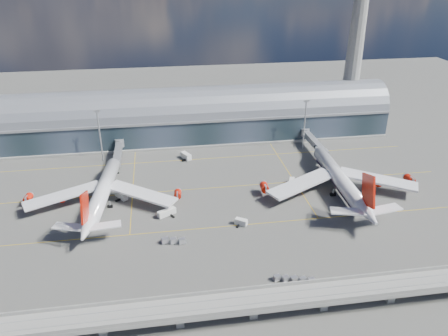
{
  "coord_description": "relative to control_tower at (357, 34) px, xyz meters",
  "views": [
    {
      "loc": [
        -21.7,
        -142.46,
        89.35
      ],
      "look_at": [
        2.05,
        10.0,
        14.0
      ],
      "focal_mm": 35.0,
      "sensor_mm": 36.0,
      "label": 1
    }
  ],
  "objects": [
    {
      "name": "ground",
      "position": [
        -85.0,
        -83.0,
        -51.64
      ],
      "size": [
        500.0,
        500.0,
        0.0
      ],
      "primitive_type": "plane",
      "color": "#474744",
      "rests_on": "ground"
    },
    {
      "name": "taxi_lines",
      "position": [
        -85.0,
        -60.89,
        -51.63
      ],
      "size": [
        200.0,
        80.12,
        0.01
      ],
      "color": "gold",
      "rests_on": "ground"
    },
    {
      "name": "terminal",
      "position": [
        -85.0,
        -5.01,
        -40.3
      ],
      "size": [
        200.0,
        30.0,
        28.0
      ],
      "color": "#1C282F",
      "rests_on": "ground"
    },
    {
      "name": "control_tower",
      "position": [
        0.0,
        0.0,
        0.0
      ],
      "size": [
        19.0,
        19.0,
        103.0
      ],
      "color": "gray",
      "rests_on": "ground"
    },
    {
      "name": "guideway",
      "position": [
        -85.0,
        -138.0,
        -46.34
      ],
      "size": [
        220.0,
        8.5,
        7.2
      ],
      "color": "gray",
      "rests_on": "ground"
    },
    {
      "name": "floodlight_mast_left",
      "position": [
        -135.0,
        -28.0,
        -38.0
      ],
      "size": [
        3.0,
        0.7,
        25.7
      ],
      "color": "gray",
      "rests_on": "ground"
    },
    {
      "name": "floodlight_mast_right",
      "position": [
        -35.0,
        -28.0,
        -38.0
      ],
      "size": [
        3.0,
        0.7,
        25.7
      ],
      "color": "gray",
      "rests_on": "ground"
    },
    {
      "name": "airliner_left",
      "position": [
        -131.04,
        -70.98,
        -45.98
      ],
      "size": [
        61.85,
        65.02,
        19.8
      ],
      "rotation": [
        0.0,
        0.0,
        -0.1
      ],
      "color": "white",
      "rests_on": "ground"
    },
    {
      "name": "airliner_right",
      "position": [
        -34.65,
        -75.08,
        -45.93
      ],
      "size": [
        66.28,
        69.27,
        21.99
      ],
      "rotation": [
        0.0,
        0.0,
        -0.04
      ],
      "color": "white",
      "rests_on": "ground"
    },
    {
      "name": "jet_bridge_left",
      "position": [
        -127.33,
        -29.88,
        -46.46
      ],
      "size": [
        4.4,
        28.0,
        7.25
      ],
      "color": "gray",
      "rests_on": "ground"
    },
    {
      "name": "jet_bridge_right",
      "position": [
        -31.08,
        -31.82,
        -46.46
      ],
      "size": [
        4.4,
        32.0,
        7.25
      ],
      "color": "gray",
      "rests_on": "ground"
    },
    {
      "name": "service_truck_0",
      "position": [
        -124.25,
        -66.31,
        -50.21
      ],
      "size": [
        5.57,
        6.75,
        2.76
      ],
      "rotation": [
        0.0,
        0.0,
        0.6
      ],
      "color": "silver",
      "rests_on": "ground"
    },
    {
      "name": "service_truck_1",
      "position": [
        -79.72,
        -93.02,
        -50.34
      ],
      "size": [
        4.83,
        4.16,
        2.58
      ],
      "rotation": [
        0.0,
        0.0,
        0.99
      ],
      "color": "silver",
      "rests_on": "ground"
    },
    {
      "name": "service_truck_2",
      "position": [
        -106.47,
        -82.33,
        -50.26
      ],
      "size": [
        7.39,
        5.46,
        2.65
      ],
      "rotation": [
        0.0,
        0.0,
        2.09
      ],
      "color": "silver",
      "rests_on": "ground"
    },
    {
      "name": "service_truck_3",
      "position": [
        -52.33,
        -65.78,
        -50.27
      ],
      "size": [
        3.92,
        5.92,
        2.67
      ],
      "rotation": [
        0.0,
        0.0,
        -0.36
      ],
      "color": "silver",
      "rests_on": "ground"
    },
    {
      "name": "service_truck_4",
      "position": [
        -46.93,
        -67.95,
        -50.32
      ],
      "size": [
        2.69,
        4.71,
        2.6
      ],
      "rotation": [
        0.0,
        0.0,
        -0.13
      ],
      "color": "silver",
      "rests_on": "ground"
    },
    {
      "name": "service_truck_5",
      "position": [
        -95.25,
        -32.09,
        -50.05
      ],
      "size": [
        5.08,
        6.83,
        3.1
      ],
      "rotation": [
        0.0,
        0.0,
        0.47
      ],
      "color": "silver",
      "rests_on": "ground"
    },
    {
      "name": "cargo_train_0",
      "position": [
        -104.81,
        -100.49,
        -50.63
      ],
      "size": [
        8.82,
        3.49,
        1.93
      ],
      "rotation": [
        0.0,
        0.0,
        1.77
      ],
      "color": "gray",
      "rests_on": "ground"
    },
    {
      "name": "cargo_train_1",
      "position": [
        -69.64,
        -125.87,
        -50.75
      ],
      "size": [
        12.68,
        5.04,
        1.69
      ],
      "rotation": [
        0.0,
        0.0,
        1.85
      ],
      "color": "gray",
      "rests_on": "ground"
    }
  ]
}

